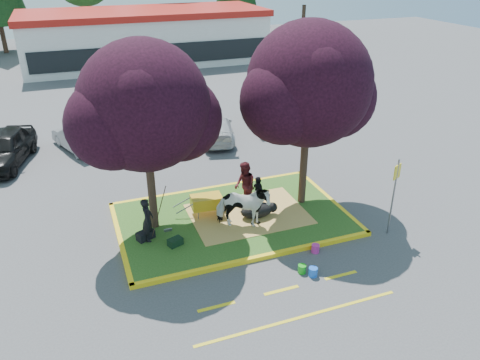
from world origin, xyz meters
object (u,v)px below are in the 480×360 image
object	(u,v)px
bucket_pink	(315,248)
bucket_green	(302,269)
car_black	(4,148)
cow	(243,207)
wheelbarrow	(207,202)
handler	(148,220)
bucket_blue	(313,272)
sign_post	(395,188)
calf	(257,210)
car_silver	(77,138)

from	to	relation	value
bucket_pink	bucket_green	bearing A→B (deg)	-138.15
bucket_pink	car_black	bearing A→B (deg)	131.50
cow	wheelbarrow	world-z (taller)	cow
handler	car_black	xyz separation A→B (m)	(-4.98, 8.84, -0.14)
bucket_green	bucket_blue	xyz separation A→B (m)	(0.24, -0.26, 0.01)
wheelbarrow	bucket_blue	size ratio (longest dim) A/B	6.88
sign_post	bucket_green	xyz separation A→B (m)	(-3.85, -0.95, -1.64)
car_black	cow	bearing A→B (deg)	-32.47
calf	car_black	size ratio (longest dim) A/B	0.27
bucket_green	bucket_blue	bearing A→B (deg)	-47.62
cow	wheelbarrow	bearing A→B (deg)	58.30
bucket_green	bucket_pink	distance (m)	1.23
cow	bucket_blue	distance (m)	3.44
car_silver	bucket_blue	bearing A→B (deg)	93.89
cow	bucket_pink	bearing A→B (deg)	-117.43
handler	sign_post	bearing A→B (deg)	-89.39
bucket_green	bucket_blue	size ratio (longest dim) A/B	0.92
bucket_blue	car_black	distance (m)	15.49
sign_post	car_silver	xyz separation A→B (m)	(-9.70, 11.82, -1.18)
car_silver	bucket_green	bearing A→B (deg)	93.46
cow	calf	distance (m)	1.01
calf	sign_post	world-z (taller)	sign_post
sign_post	car_silver	world-z (taller)	sign_post
car_silver	bucket_pink	bearing A→B (deg)	98.35
car_silver	wheelbarrow	bearing A→B (deg)	94.20
wheelbarrow	car_silver	distance (m)	9.52
bucket_pink	car_silver	xyz separation A→B (m)	(-6.76, 11.96, 0.45)
cow	bucket_green	size ratio (longest dim) A/B	6.95
cow	calf	xyz separation A→B (m)	(0.73, 0.47, -0.53)
handler	bucket_blue	size ratio (longest dim) A/B	5.27
cow	bucket_blue	size ratio (longest dim) A/B	6.43
bucket_green	bucket_blue	world-z (taller)	bucket_blue
calf	bucket_green	world-z (taller)	calf
handler	wheelbarrow	world-z (taller)	handler
cow	bucket_pink	world-z (taller)	cow
wheelbarrow	bucket_pink	world-z (taller)	wheelbarrow
calf	car_black	bearing A→B (deg)	137.53
sign_post	handler	bearing A→B (deg)	139.34
car_black	bucket_pink	bearing A→B (deg)	-32.75
calf	bucket_pink	distance (m)	2.77
calf	car_silver	size ratio (longest dim) A/B	0.34
bucket_pink	calf	bearing A→B (deg)	112.09
car_silver	calf	bearing A→B (deg)	100.18
sign_post	car_black	size ratio (longest dim) A/B	0.62
handler	wheelbarrow	size ratio (longest dim) A/B	0.77
handler	wheelbarrow	bearing A→B (deg)	-51.68
handler	bucket_green	bearing A→B (deg)	-111.73
calf	sign_post	distance (m)	4.85
calf	cow	bearing A→B (deg)	-145.38
wheelbarrow	bucket_pink	distance (m)	4.33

